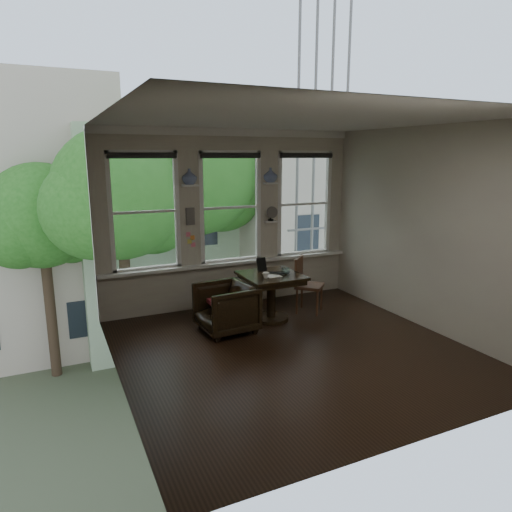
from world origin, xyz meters
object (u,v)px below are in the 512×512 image
laptop (280,274)px  side_chair_right (310,285)px  mug (266,275)px  armchair_left (226,308)px  table (271,297)px

laptop → side_chair_right: bearing=42.1°
side_chair_right → mug: 1.01m
armchair_left → side_chair_right: 1.60m
table → armchair_left: bearing=-168.9°
side_chair_right → laptop: size_ratio=2.90×
armchair_left → table: bearing=96.8°
laptop → mug: size_ratio=3.25×
armchair_left → laptop: (0.94, 0.09, 0.40)m
armchair_left → mug: bearing=85.8°
side_chair_right → table: bearing=140.0°
laptop → table: bearing=178.0°
mug → laptop: bearing=18.0°
mug → side_chair_right: bearing=14.4°
table → mug: 0.48m
side_chair_right → laptop: (-0.64, -0.14, 0.30)m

